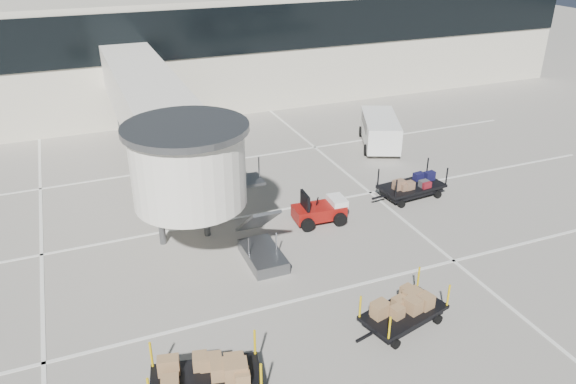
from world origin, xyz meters
name	(u,v)px	position (x,y,z in m)	size (l,w,h in m)	color
ground	(348,325)	(0.00, 0.00, 0.00)	(140.00, 140.00, 0.00)	#A59E93
lane_markings	(247,213)	(-0.67, 9.33, 0.01)	(40.00, 30.00, 0.02)	white
terminal	(164,47)	(-0.35, 29.94, 4.11)	(64.00, 12.11, 15.20)	beige
jet_bridge	(159,119)	(-3.97, 12.26, 4.28)	(5.70, 20.40, 6.03)	white
baggage_tug	(320,211)	(2.25, 7.20, 0.59)	(2.52, 1.68, 1.61)	maroon
suitcase_cart	(410,188)	(7.57, 7.81, 0.55)	(4.13, 1.94, 1.60)	black
box_cart_near	(403,312)	(1.71, -0.73, 0.61)	(3.84, 2.24, 1.47)	black
box_cart_far	(207,378)	(-5.40, -1.26, 0.64)	(4.12, 2.28, 1.58)	black
minivan	(380,128)	(9.93, 14.88, 1.12)	(3.79, 5.29, 1.86)	white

